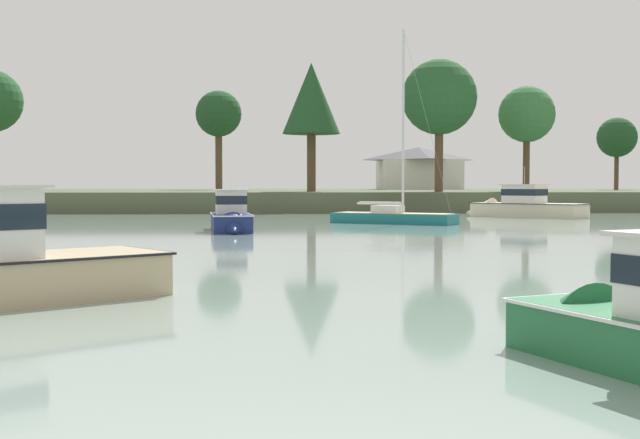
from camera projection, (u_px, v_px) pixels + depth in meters
The scene contains 10 objects.
far_shore_bank at pixel (273, 197), 94.81m from camera, with size 180.96×56.26×1.72m, color #4C563D.
cruiser_navy at pixel (231, 222), 41.39m from camera, with size 2.48×6.52×3.54m.
sailboat_teal at pixel (393, 220), 49.78m from camera, with size 7.55×5.82×12.05m.
cruiser_cream at pixel (517, 210), 59.81m from camera, with size 8.38×8.31×4.57m.
shore_tree_right_mid at pixel (219, 115), 96.33m from camera, with size 5.39×5.39×11.64m.
shore_tree_inland_a at pixel (617, 138), 96.92m from camera, with size 4.67×4.67×8.53m.
shore_tree_far_left at pixel (439, 98), 72.12m from camera, with size 6.60×6.60×11.62m.
shore_tree_inland_b at pixel (311, 100), 74.12m from camera, with size 5.23×5.23×11.62m.
shore_tree_left at pixel (527, 115), 76.03m from camera, with size 5.19×5.19×9.74m.
cottage_hillside at pixel (418, 168), 106.95m from camera, with size 10.63×10.61×5.49m.
Camera 1 is at (-0.44, -4.44, 2.38)m, focal length 46.16 mm.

